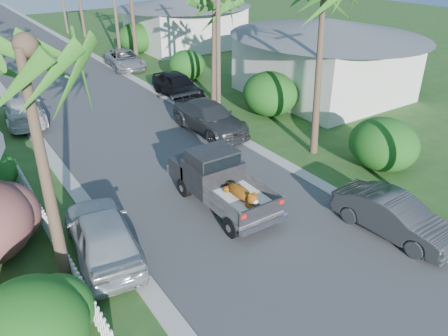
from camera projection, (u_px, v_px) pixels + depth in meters
ground at (299, 268)px, 13.53m from camera, size 120.00×120.00×0.00m
road at (64, 80)px, 31.87m from camera, size 8.00×100.00×0.02m
curb_left at (1, 89)px, 29.72m from camera, size 0.60×100.00×0.06m
curb_right at (120, 71)px, 34.00m from camera, size 0.60×100.00×0.06m
pickup_truck at (217, 178)px, 16.56m from camera, size 1.98×5.12×2.06m
parked_car_rn at (394, 216)px, 14.82m from camera, size 1.86×4.35×1.40m
parked_car_rm at (210, 118)px, 22.92m from camera, size 2.28×5.23×1.50m
parked_car_rf at (177, 85)px, 28.06m from camera, size 1.84×4.56×1.55m
parked_car_rd at (125, 59)px, 34.43m from camera, size 2.86×5.26×1.40m
parked_car_ln at (102, 234)px, 13.74m from camera, size 2.51×4.91×1.60m
parked_car_lf at (23, 111)px, 23.98m from camera, size 2.49×5.10×1.43m
palm_l_a at (18, 49)px, 9.44m from camera, size 4.40×4.40×8.20m
palm_r_b at (213, 1)px, 25.07m from camera, size 4.40×4.40×7.20m
shrub_l_a at (32, 328)px, 10.02m from camera, size 2.60×2.86×2.20m
shrub_r_a at (383, 144)px, 18.98m from camera, size 2.80×3.08×2.30m
shrub_r_b at (270, 94)px, 24.90m from camera, size 3.00×3.30×2.50m
shrub_r_c at (187, 65)px, 31.45m from camera, size 2.60×2.86×2.10m
shrub_r_d at (136, 38)px, 38.93m from camera, size 3.20×3.52×2.60m
picket_fence at (51, 232)px, 14.35m from camera, size 0.10×11.00×1.00m
house_right_near at (324, 61)px, 27.78m from camera, size 8.00×9.00×4.80m
house_right_far at (184, 23)px, 41.03m from camera, size 9.00×8.00×4.60m
utility_pole_b at (218, 32)px, 23.73m from camera, size 1.60×0.26×9.00m
utility_pole_c at (114, 3)px, 34.74m from camera, size 1.60×0.26×9.00m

